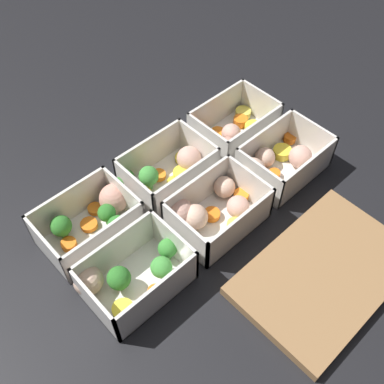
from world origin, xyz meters
TOP-DOWN VIEW (x-y plane):
  - ground_plane at (0.00, 0.00)m, footprint 4.00×4.00m
  - container_near_left at (-0.17, -0.06)m, footprint 0.16×0.11m
  - container_near_center at (-0.00, -0.07)m, footprint 0.17×0.11m
  - container_near_right at (0.16, -0.06)m, footprint 0.17×0.13m
  - container_far_left at (-0.16, 0.06)m, footprint 0.17×0.11m
  - container_far_center at (0.00, 0.05)m, footprint 0.16×0.13m
  - container_far_right at (0.18, 0.06)m, footprint 0.17×0.13m
  - cutting_board at (-0.05, 0.25)m, footprint 0.28×0.18m

SIDE VIEW (x-z plane):
  - ground_plane at x=0.00m, z-range 0.00..0.00m
  - cutting_board at x=-0.05m, z-range 0.00..0.02m
  - container_near_left at x=-0.17m, z-range -0.01..0.06m
  - container_far_left at x=-0.16m, z-range -0.01..0.06m
  - container_far_center at x=0.00m, z-range -0.01..0.06m
  - container_near_center at x=0.00m, z-range -0.01..0.06m
  - container_near_right at x=0.16m, z-range -0.01..0.06m
  - container_far_right at x=0.18m, z-range -0.01..0.06m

